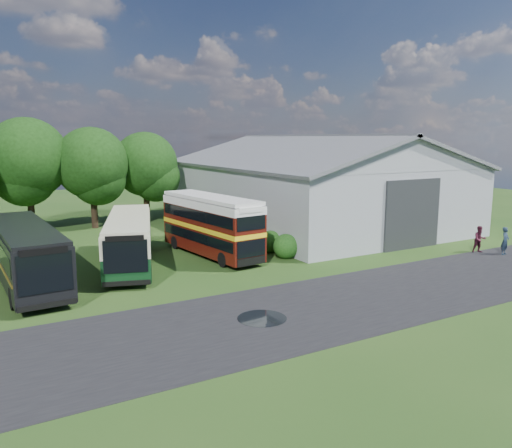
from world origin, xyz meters
TOP-DOWN VIEW (x-y plane):
  - ground at (0.00, 0.00)m, footprint 120.00×120.00m
  - asphalt_road at (3.00, -3.00)m, footprint 60.00×8.00m
  - puddle at (-1.50, -3.00)m, footprint 2.20×2.20m
  - storage_shed at (15.00, 15.98)m, footprint 18.80×24.80m
  - tree_mid at (-8.00, 24.80)m, footprint 6.80×6.80m
  - tree_right_a at (-3.00, 23.80)m, footprint 6.26×6.26m
  - tree_right_b at (2.00, 24.60)m, footprint 5.98×5.98m
  - shrub_front at (5.60, 6.00)m, footprint 1.70×1.70m
  - shrub_mid at (5.60, 8.00)m, footprint 1.60×1.60m
  - shrub_back at (5.60, 10.00)m, footprint 1.80×1.80m
  - bus_green_single at (-3.93, 9.20)m, footprint 5.88×11.51m
  - bus_maroon_double at (1.61, 9.18)m, footprint 3.47×9.65m
  - bus_dark_single at (-9.97, 7.98)m, footprint 3.34×11.88m
  - visitor_a at (19.08, -0.64)m, footprint 0.78×0.61m
  - visitor_b at (18.12, 0.63)m, footprint 1.10×0.99m

SIDE VIEW (x-z plane):
  - ground at x=0.00m, z-range 0.00..0.00m
  - asphalt_road at x=3.00m, z-range -0.01..0.01m
  - puddle at x=-1.50m, z-range -0.01..0.01m
  - shrub_front at x=5.60m, z-range -0.85..0.85m
  - shrub_mid at x=5.60m, z-range -0.80..0.80m
  - shrub_back at x=5.60m, z-range -0.90..0.90m
  - visitor_b at x=18.12m, z-range 0.00..1.86m
  - visitor_a at x=19.08m, z-range 0.00..1.90m
  - bus_green_single at x=-3.93m, z-range 0.10..3.20m
  - bus_dark_single at x=-9.97m, z-range 0.11..3.34m
  - bus_maroon_double at x=1.61m, z-range 0.00..4.05m
  - storage_shed at x=15.00m, z-range 0.09..8.24m
  - tree_right_b at x=2.00m, z-range 1.21..9.66m
  - tree_right_a at x=-3.00m, z-range 1.27..10.10m
  - tree_mid at x=-8.00m, z-range 1.38..10.98m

